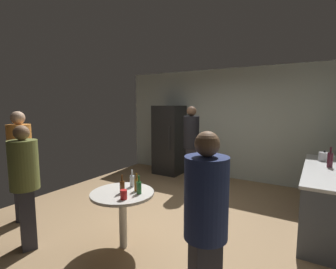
{
  "coord_description": "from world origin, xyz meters",
  "views": [
    {
      "loc": [
        2.11,
        -3.39,
        1.84
      ],
      "look_at": [
        -0.08,
        0.22,
        1.32
      ],
      "focal_mm": 26.54,
      "sensor_mm": 36.0,
      "label": 1
    }
  ],
  "objects_px": {
    "refrigerator": "(169,140)",
    "foreground_table": "(123,200)",
    "plastic_cup_red": "(124,195)",
    "person_in_olive_shirt": "(25,178)",
    "kettle": "(324,157)",
    "beer_bottle_amber": "(137,184)",
    "beer_bottle_green": "(139,187)",
    "person_in_orange_shirt": "(21,158)",
    "person_in_navy_shirt": "(206,219)",
    "beer_bottle_brown": "(122,186)",
    "person_in_black_shirt": "(191,140)",
    "beer_bottle_clear": "(132,180)",
    "wine_bottle_on_counter": "(330,160)"
  },
  "relations": [
    {
      "from": "refrigerator",
      "to": "foreground_table",
      "type": "distance_m",
      "value": 3.56
    },
    {
      "from": "plastic_cup_red",
      "to": "person_in_olive_shirt",
      "type": "height_order",
      "value": "person_in_olive_shirt"
    },
    {
      "from": "kettle",
      "to": "beer_bottle_amber",
      "type": "xyz_separation_m",
      "value": [
        -2.06,
        -2.41,
        -0.15
      ]
    },
    {
      "from": "refrigerator",
      "to": "beer_bottle_amber",
      "type": "xyz_separation_m",
      "value": [
        1.42,
        -3.17,
        -0.08
      ]
    },
    {
      "from": "kettle",
      "to": "beer_bottle_green",
      "type": "distance_m",
      "value": 3.17
    },
    {
      "from": "person_in_orange_shirt",
      "to": "person_in_navy_shirt",
      "type": "bearing_deg",
      "value": -42.98
    },
    {
      "from": "foreground_table",
      "to": "beer_bottle_brown",
      "type": "distance_m",
      "value": 0.19
    },
    {
      "from": "foreground_table",
      "to": "person_in_olive_shirt",
      "type": "relative_size",
      "value": 0.5
    },
    {
      "from": "beer_bottle_green",
      "to": "person_in_black_shirt",
      "type": "bearing_deg",
      "value": 101.17
    },
    {
      "from": "person_in_black_shirt",
      "to": "beer_bottle_clear",
      "type": "bearing_deg",
      "value": -27.55
    },
    {
      "from": "foreground_table",
      "to": "person_in_black_shirt",
      "type": "height_order",
      "value": "person_in_black_shirt"
    },
    {
      "from": "kettle",
      "to": "beer_bottle_clear",
      "type": "xyz_separation_m",
      "value": [
        -2.22,
        -2.31,
        -0.15
      ]
    },
    {
      "from": "beer_bottle_green",
      "to": "person_in_olive_shirt",
      "type": "relative_size",
      "value": 0.15
    },
    {
      "from": "wine_bottle_on_counter",
      "to": "beer_bottle_brown",
      "type": "bearing_deg",
      "value": -136.8
    },
    {
      "from": "person_in_navy_shirt",
      "to": "person_in_olive_shirt",
      "type": "bearing_deg",
      "value": 40.64
    },
    {
      "from": "kettle",
      "to": "person_in_olive_shirt",
      "type": "height_order",
      "value": "person_in_olive_shirt"
    },
    {
      "from": "beer_bottle_amber",
      "to": "beer_bottle_brown",
      "type": "bearing_deg",
      "value": -124.77
    },
    {
      "from": "beer_bottle_clear",
      "to": "person_in_olive_shirt",
      "type": "relative_size",
      "value": 0.15
    },
    {
      "from": "kettle",
      "to": "beer_bottle_brown",
      "type": "height_order",
      "value": "kettle"
    },
    {
      "from": "wine_bottle_on_counter",
      "to": "person_in_navy_shirt",
      "type": "bearing_deg",
      "value": -108.46
    },
    {
      "from": "beer_bottle_green",
      "to": "beer_bottle_brown",
      "type": "bearing_deg",
      "value": -156.24
    },
    {
      "from": "beer_bottle_green",
      "to": "person_in_navy_shirt",
      "type": "relative_size",
      "value": 0.14
    },
    {
      "from": "beer_bottle_clear",
      "to": "person_in_orange_shirt",
      "type": "height_order",
      "value": "person_in_orange_shirt"
    },
    {
      "from": "refrigerator",
      "to": "beer_bottle_brown",
      "type": "distance_m",
      "value": 3.58
    },
    {
      "from": "wine_bottle_on_counter",
      "to": "beer_bottle_clear",
      "type": "xyz_separation_m",
      "value": [
        -2.28,
        -1.84,
        -0.2
      ]
    },
    {
      "from": "refrigerator",
      "to": "person_in_orange_shirt",
      "type": "xyz_separation_m",
      "value": [
        -0.55,
        -3.55,
        0.12
      ]
    },
    {
      "from": "refrigerator",
      "to": "beer_bottle_amber",
      "type": "bearing_deg",
      "value": -65.85
    },
    {
      "from": "kettle",
      "to": "beer_bottle_amber",
      "type": "distance_m",
      "value": 3.17
    },
    {
      "from": "person_in_black_shirt",
      "to": "person_in_navy_shirt",
      "type": "relative_size",
      "value": 1.09
    },
    {
      "from": "refrigerator",
      "to": "person_in_black_shirt",
      "type": "relative_size",
      "value": 1.0
    },
    {
      "from": "kettle",
      "to": "beer_bottle_amber",
      "type": "relative_size",
      "value": 1.06
    },
    {
      "from": "refrigerator",
      "to": "person_in_orange_shirt",
      "type": "relative_size",
      "value": 1.04
    },
    {
      "from": "foreground_table",
      "to": "kettle",
      "type": "bearing_deg",
      "value": 49.27
    },
    {
      "from": "kettle",
      "to": "beer_bottle_green",
      "type": "relative_size",
      "value": 1.06
    },
    {
      "from": "person_in_navy_shirt",
      "to": "person_in_orange_shirt",
      "type": "bearing_deg",
      "value": 33.2
    },
    {
      "from": "person_in_black_shirt",
      "to": "beer_bottle_green",
      "type": "bearing_deg",
      "value": -22.36
    },
    {
      "from": "wine_bottle_on_counter",
      "to": "person_in_orange_shirt",
      "type": "xyz_separation_m",
      "value": [
        -4.1,
        -2.32,
        -0.0
      ]
    },
    {
      "from": "beer_bottle_amber",
      "to": "beer_bottle_green",
      "type": "xyz_separation_m",
      "value": [
        0.09,
        -0.07,
        0.0
      ]
    },
    {
      "from": "plastic_cup_red",
      "to": "beer_bottle_clear",
      "type": "bearing_deg",
      "value": 116.74
    },
    {
      "from": "beer_bottle_clear",
      "to": "person_in_navy_shirt",
      "type": "height_order",
      "value": "person_in_navy_shirt"
    },
    {
      "from": "beer_bottle_green",
      "to": "beer_bottle_amber",
      "type": "bearing_deg",
      "value": 143.09
    },
    {
      "from": "kettle",
      "to": "person_in_navy_shirt",
      "type": "xyz_separation_m",
      "value": [
        -0.82,
        -3.12,
        -0.01
      ]
    },
    {
      "from": "beer_bottle_brown",
      "to": "person_in_olive_shirt",
      "type": "xyz_separation_m",
      "value": [
        -1.05,
        -0.62,
        0.1
      ]
    },
    {
      "from": "beer_bottle_clear",
      "to": "person_in_navy_shirt",
      "type": "xyz_separation_m",
      "value": [
        1.4,
        -0.81,
        0.14
      ]
    },
    {
      "from": "person_in_black_shirt",
      "to": "plastic_cup_red",
      "type": "bearing_deg",
      "value": -24.21
    },
    {
      "from": "plastic_cup_red",
      "to": "beer_bottle_amber",
      "type": "bearing_deg",
      "value": 98.58
    },
    {
      "from": "refrigerator",
      "to": "beer_bottle_brown",
      "type": "relative_size",
      "value": 7.83
    },
    {
      "from": "beer_bottle_amber",
      "to": "person_in_black_shirt",
      "type": "height_order",
      "value": "person_in_black_shirt"
    },
    {
      "from": "beer_bottle_amber",
      "to": "person_in_navy_shirt",
      "type": "xyz_separation_m",
      "value": [
        1.24,
        -0.71,
        0.14
      ]
    },
    {
      "from": "kettle",
      "to": "person_in_olive_shirt",
      "type": "bearing_deg",
      "value": -135.32
    }
  ]
}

